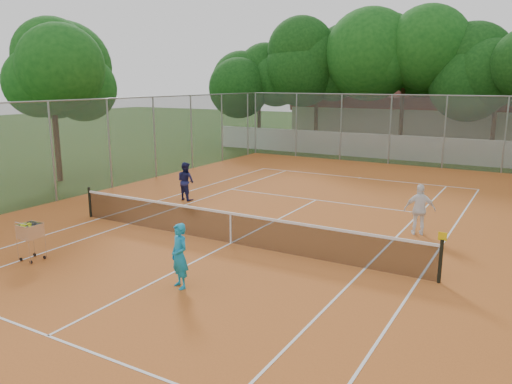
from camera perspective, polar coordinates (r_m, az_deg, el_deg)
The scene contains 12 objects.
ground at distance 14.96m, azimuth -2.89°, elevation -5.95°, with size 120.00×120.00×0.00m, color #1D3C10.
court_pad at distance 14.96m, azimuth -2.89°, elevation -5.91°, with size 18.00×34.00×0.02m, color #BC6024.
court_lines at distance 14.96m, azimuth -2.89°, elevation -5.87°, with size 10.98×23.78×0.01m, color white.
tennis_net at distance 14.81m, azimuth -2.91°, elevation -4.08°, with size 11.88×0.10×0.98m, color black.
perimeter_fence at distance 14.45m, azimuth -2.98°, elevation 1.59°, with size 18.00×34.00×4.00m, color slate.
boundary_wall at distance 32.10m, azimuth 15.89°, elevation 4.92°, with size 26.00×0.30×1.50m, color white.
clubhouse at distance 42.12m, azimuth 16.78°, elevation 8.56°, with size 16.40×9.00×4.40m, color beige.
tropical_trees at distance 34.77m, azimuth 17.58°, elevation 12.40°, with size 29.00×19.00×10.00m, color #0C330E.
player_near at distance 11.76m, azimuth -8.73°, elevation -7.23°, with size 0.56×0.37×1.55m, color #168FC3.
player_far_left at distance 20.35m, azimuth -8.03°, elevation 1.24°, with size 0.75×0.59×1.55m, color navy.
player_far_right at distance 16.39m, azimuth 18.21°, elevation -1.92°, with size 0.94×0.39×1.61m, color white.
ball_hopper at distance 14.67m, azimuth -24.32°, elevation -5.09°, with size 0.54×0.54×1.12m, color silver.
Camera 1 is at (7.74, -11.90, 4.74)m, focal length 35.00 mm.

